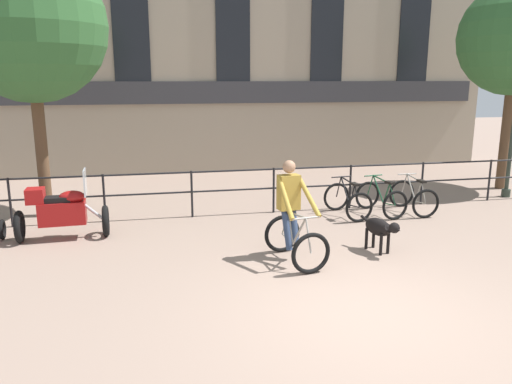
{
  "coord_description": "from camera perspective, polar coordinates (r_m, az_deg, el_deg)",
  "views": [
    {
      "loc": [
        -2.73,
        -5.65,
        3.03
      ],
      "look_at": [
        -0.91,
        2.86,
        1.05
      ],
      "focal_mm": 35.0,
      "sensor_mm": 36.0,
      "label": 1
    }
  ],
  "objects": [
    {
      "name": "parked_bicycle_mid_right",
      "position": [
        12.08,
        17.54,
        -0.57
      ],
      "size": [
        0.68,
        1.12,
        0.86
      ],
      "rotation": [
        0.0,
        0.0,
        3.16
      ],
      "color": "black",
      "rests_on": "ground_plane"
    },
    {
      "name": "parked_motorcycle",
      "position": [
        10.23,
        -21.34,
        -2.05
      ],
      "size": [
        1.71,
        0.7,
        1.35
      ],
      "rotation": [
        0.0,
        0.0,
        1.62
      ],
      "color": "black",
      "rests_on": "ground_plane"
    },
    {
      "name": "building_facade",
      "position": [
        16.93,
        -2.85,
        17.77
      ],
      "size": [
        18.0,
        0.72,
        9.03
      ],
      "color": "gray",
      "rests_on": "ground_plane"
    },
    {
      "name": "parked_bicycle_mid_left",
      "position": [
        11.71,
        14.09,
        -0.77
      ],
      "size": [
        0.84,
        1.21,
        0.86
      ],
      "rotation": [
        0.0,
        0.0,
        3.31
      ],
      "color": "black",
      "rests_on": "ground_plane"
    },
    {
      "name": "parked_bicycle_near_lamp",
      "position": [
        11.38,
        10.42,
        -0.98
      ],
      "size": [
        0.78,
        1.18,
        0.86
      ],
      "rotation": [
        0.0,
        0.0,
        3.26
      ],
      "color": "black",
      "rests_on": "ground_plane"
    },
    {
      "name": "tree_canalside_left",
      "position": [
        11.94,
        -24.44,
        16.81
      ],
      "size": [
        3.2,
        3.2,
        5.7
      ],
      "color": "brown",
      "rests_on": "ground_plane"
    },
    {
      "name": "ground_plane",
      "position": [
        6.97,
        12.69,
        -13.29
      ],
      "size": [
        60.0,
        60.0,
        0.0
      ],
      "primitive_type": "plane",
      "color": "gray"
    },
    {
      "name": "dog",
      "position": [
        9.12,
        14.0,
        -4.03
      ],
      "size": [
        0.43,
        0.96,
        0.64
      ],
      "rotation": [
        0.0,
        0.0,
        0.31
      ],
      "color": "black",
      "rests_on": "ground_plane"
    },
    {
      "name": "cyclist_with_bike",
      "position": [
        8.43,
        4.2,
        -2.82
      ],
      "size": [
        0.86,
        1.26,
        1.7
      ],
      "rotation": [
        0.0,
        0.0,
        0.16
      ],
      "color": "black",
      "rests_on": "ground_plane"
    },
    {
      "name": "canal_railing",
      "position": [
        11.43,
        2.04,
        1.09
      ],
      "size": [
        15.05,
        0.05,
        1.05
      ],
      "color": "black",
      "rests_on": "ground_plane"
    }
  ]
}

